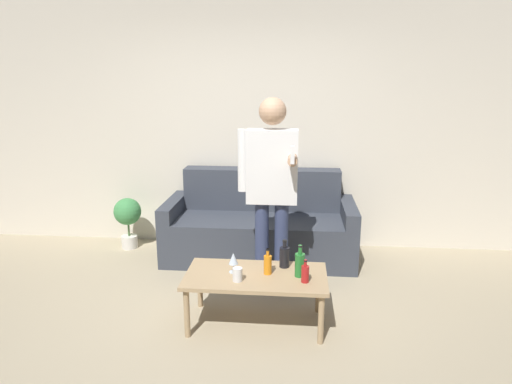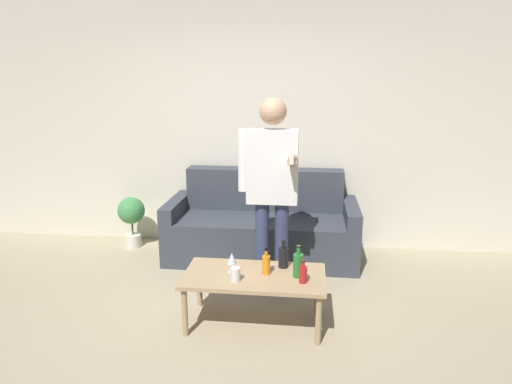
{
  "view_description": "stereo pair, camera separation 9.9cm",
  "coord_description": "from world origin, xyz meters",
  "px_view_note": "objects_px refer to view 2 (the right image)",
  "views": [
    {
      "loc": [
        0.51,
        -2.96,
        1.89
      ],
      "look_at": [
        0.18,
        0.72,
        0.95
      ],
      "focal_mm": 32.0,
      "sensor_mm": 36.0,
      "label": 1
    },
    {
      "loc": [
        0.61,
        -2.95,
        1.89
      ],
      "look_at": [
        0.18,
        0.72,
        0.95
      ],
      "focal_mm": 32.0,
      "sensor_mm": 36.0,
      "label": 2
    }
  ],
  "objects_px": {
    "coffee_table": "(254,280)",
    "bottle_orange": "(283,257)",
    "person_standing_front": "(272,181)",
    "couch": "(262,227)"
  },
  "relations": [
    {
      "from": "couch",
      "to": "person_standing_front",
      "type": "xyz_separation_m",
      "value": [
        0.16,
        -0.82,
        0.69
      ]
    },
    {
      "from": "coffee_table",
      "to": "bottle_orange",
      "type": "relative_size",
      "value": 4.82
    },
    {
      "from": "coffee_table",
      "to": "person_standing_front",
      "type": "xyz_separation_m",
      "value": [
        0.08,
        0.57,
        0.65
      ]
    },
    {
      "from": "couch",
      "to": "coffee_table",
      "type": "relative_size",
      "value": 1.83
    },
    {
      "from": "coffee_table",
      "to": "bottle_orange",
      "type": "distance_m",
      "value": 0.3
    },
    {
      "from": "person_standing_front",
      "to": "couch",
      "type": "bearing_deg",
      "value": 101.2
    },
    {
      "from": "person_standing_front",
      "to": "coffee_table",
      "type": "bearing_deg",
      "value": -98.03
    },
    {
      "from": "couch",
      "to": "coffee_table",
      "type": "bearing_deg",
      "value": -86.63
    },
    {
      "from": "coffee_table",
      "to": "bottle_orange",
      "type": "height_order",
      "value": "bottle_orange"
    },
    {
      "from": "coffee_table",
      "to": "couch",
      "type": "bearing_deg",
      "value": 93.37
    }
  ]
}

